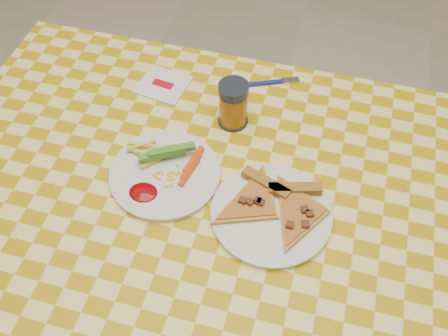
{
  "coord_description": "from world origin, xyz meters",
  "views": [
    {
      "loc": [
        0.19,
        -0.58,
        1.63
      ],
      "look_at": [
        0.01,
        0.05,
        0.78
      ],
      "focal_mm": 40.0,
      "sensor_mm": 36.0,
      "label": 1
    }
  ],
  "objects_px": {
    "plate_left": "(165,175)",
    "drink_glass": "(233,105)",
    "table": "(212,210)",
    "plate_right": "(271,214)"
  },
  "relations": [
    {
      "from": "plate_right",
      "to": "drink_glass",
      "type": "bearing_deg",
      "value": 121.07
    },
    {
      "from": "table",
      "to": "drink_glass",
      "type": "relative_size",
      "value": 11.11
    },
    {
      "from": "table",
      "to": "plate_left",
      "type": "distance_m",
      "value": 0.13
    },
    {
      "from": "plate_left",
      "to": "plate_right",
      "type": "xyz_separation_m",
      "value": [
        0.24,
        -0.04,
        0.0
      ]
    },
    {
      "from": "drink_glass",
      "to": "table",
      "type": "bearing_deg",
      "value": -88.41
    },
    {
      "from": "plate_left",
      "to": "drink_glass",
      "type": "relative_size",
      "value": 2.05
    },
    {
      "from": "plate_left",
      "to": "plate_right",
      "type": "distance_m",
      "value": 0.25
    },
    {
      "from": "table",
      "to": "plate_right",
      "type": "distance_m",
      "value": 0.16
    },
    {
      "from": "table",
      "to": "plate_left",
      "type": "height_order",
      "value": "plate_left"
    },
    {
      "from": "plate_right",
      "to": "drink_glass",
      "type": "distance_m",
      "value": 0.28
    }
  ]
}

